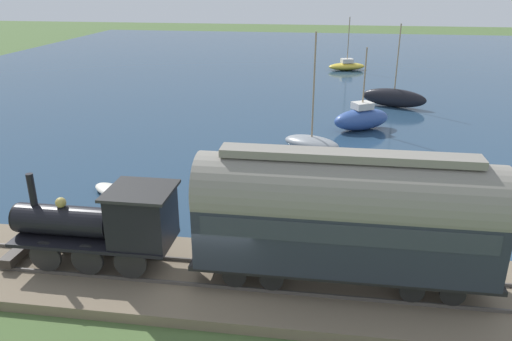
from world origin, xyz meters
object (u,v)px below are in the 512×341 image
(sailboat_gray, at_px, (312,142))
(rowboat_far_out, at_px, (112,191))
(sailboat_yellow, at_px, (347,66))
(passenger_coach, at_px, (344,214))
(sailboat_black, at_px, (394,98))
(sailboat_blue, at_px, (361,118))
(rowboat_mid_harbor, at_px, (236,179))
(steam_locomotive, at_px, (108,222))

(sailboat_gray, xyz_separation_m, rowboat_far_out, (-8.05, 9.12, -0.26))
(sailboat_yellow, xyz_separation_m, sailboat_gray, (-28.20, 2.73, -0.03))
(passenger_coach, relative_size, sailboat_black, 1.47)
(rowboat_far_out, bearing_deg, sailboat_blue, -9.24)
(sailboat_gray, height_order, rowboat_mid_harbor, sailboat_gray)
(steam_locomotive, height_order, rowboat_far_out, steam_locomotive)
(rowboat_far_out, bearing_deg, rowboat_mid_harbor, -32.67)
(sailboat_blue, distance_m, rowboat_mid_harbor, 12.41)
(sailboat_yellow, bearing_deg, rowboat_far_out, 144.97)
(steam_locomotive, xyz_separation_m, sailboat_gray, (14.65, -6.20, -1.65))
(passenger_coach, relative_size, rowboat_mid_harbor, 4.20)
(steam_locomotive, relative_size, rowboat_mid_harbor, 2.64)
(steam_locomotive, relative_size, sailboat_blue, 1.08)
(sailboat_yellow, distance_m, sailboat_blue, 23.48)
(steam_locomotive, bearing_deg, sailboat_black, -24.94)
(sailboat_yellow, bearing_deg, sailboat_blue, 164.11)
(passenger_coach, relative_size, sailboat_blue, 1.72)
(sailboat_gray, distance_m, sailboat_black, 13.09)
(sailboat_yellow, distance_m, rowboat_far_out, 38.13)
(passenger_coach, distance_m, sailboat_blue, 19.56)
(sailboat_gray, xyz_separation_m, sailboat_black, (11.62, -6.02, 0.30))
(passenger_coach, xyz_separation_m, rowboat_far_out, (6.61, 10.64, -2.74))
(sailboat_yellow, bearing_deg, rowboat_mid_harbor, 152.61)
(rowboat_mid_harbor, bearing_deg, sailboat_blue, -69.72)
(sailboat_gray, relative_size, rowboat_mid_harbor, 3.06)
(rowboat_far_out, bearing_deg, sailboat_black, -2.97)
(steam_locomotive, relative_size, sailboat_black, 0.93)
(steam_locomotive, height_order, sailboat_yellow, sailboat_yellow)
(sailboat_blue, relative_size, rowboat_mid_harbor, 2.44)
(steam_locomotive, height_order, sailboat_black, sailboat_black)
(sailboat_yellow, bearing_deg, passenger_coach, 161.46)
(passenger_coach, distance_m, sailboat_black, 26.75)
(sailboat_blue, xyz_separation_m, rowboat_mid_harbor, (-10.43, 6.69, -0.63))
(passenger_coach, height_order, sailboat_gray, sailboat_gray)
(steam_locomotive, xyz_separation_m, sailboat_yellow, (42.85, -8.93, -1.62))
(steam_locomotive, relative_size, sailboat_gray, 0.86)
(sailboat_gray, height_order, sailboat_black, sailboat_gray)
(sailboat_yellow, distance_m, rowboat_mid_harbor, 34.48)
(sailboat_blue, height_order, rowboat_far_out, sailboat_blue)
(steam_locomotive, xyz_separation_m, rowboat_mid_harbor, (8.94, -2.66, -1.94))
(steam_locomotive, xyz_separation_m, sailboat_black, (26.28, -12.22, -1.36))
(sailboat_blue, height_order, sailboat_gray, sailboat_gray)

